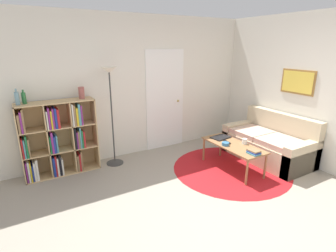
{
  "coord_description": "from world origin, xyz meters",
  "views": [
    {
      "loc": [
        -2.0,
        -1.95,
        2.06
      ],
      "look_at": [
        -0.03,
        1.42,
        0.85
      ],
      "focal_mm": 28.0,
      "sensor_mm": 36.0,
      "label": 1
    }
  ],
  "objects_px": {
    "floor_lamp": "(110,89)",
    "bottle_left": "(17,98)",
    "vase_on_shelf": "(81,93)",
    "laptop": "(221,137)",
    "cup": "(245,141)",
    "coffee_table": "(233,147)",
    "bottle_middle": "(24,98)",
    "couch": "(270,144)",
    "bowl": "(225,144)",
    "bookshelf": "(57,139)"
  },
  "relations": [
    {
      "from": "floor_lamp",
      "to": "bottle_left",
      "type": "xyz_separation_m",
      "value": [
        -1.37,
        0.08,
        -0.04
      ]
    },
    {
      "from": "floor_lamp",
      "to": "vase_on_shelf",
      "type": "xyz_separation_m",
      "value": [
        -0.45,
        0.09,
        -0.04
      ]
    },
    {
      "from": "laptop",
      "to": "cup",
      "type": "distance_m",
      "value": 0.46
    },
    {
      "from": "floor_lamp",
      "to": "bottle_left",
      "type": "bearing_deg",
      "value": 176.77
    },
    {
      "from": "coffee_table",
      "to": "bottle_middle",
      "type": "relative_size",
      "value": 5.36
    },
    {
      "from": "couch",
      "to": "bowl",
      "type": "distance_m",
      "value": 1.08
    },
    {
      "from": "bowl",
      "to": "bottle_left",
      "type": "relative_size",
      "value": 0.51
    },
    {
      "from": "bottle_left",
      "to": "coffee_table",
      "type": "bearing_deg",
      "value": -23.24
    },
    {
      "from": "bottle_left",
      "to": "bowl",
      "type": "bearing_deg",
      "value": -23.68
    },
    {
      "from": "bowl",
      "to": "bottle_left",
      "type": "distance_m",
      "value": 3.28
    },
    {
      "from": "cup",
      "to": "bottle_middle",
      "type": "bearing_deg",
      "value": 155.48
    },
    {
      "from": "coffee_table",
      "to": "cup",
      "type": "relative_size",
      "value": 12.1
    },
    {
      "from": "couch",
      "to": "cup",
      "type": "distance_m",
      "value": 0.77
    },
    {
      "from": "bookshelf",
      "to": "couch",
      "type": "distance_m",
      "value": 3.77
    },
    {
      "from": "floor_lamp",
      "to": "laptop",
      "type": "relative_size",
      "value": 4.75
    },
    {
      "from": "laptop",
      "to": "bowl",
      "type": "distance_m",
      "value": 0.37
    },
    {
      "from": "couch",
      "to": "bottle_middle",
      "type": "bearing_deg",
      "value": 160.52
    },
    {
      "from": "vase_on_shelf",
      "to": "coffee_table",
      "type": "bearing_deg",
      "value": -31.88
    },
    {
      "from": "bookshelf",
      "to": "cup",
      "type": "height_order",
      "value": "bookshelf"
    },
    {
      "from": "cup",
      "to": "bowl",
      "type": "bearing_deg",
      "value": 160.66
    },
    {
      "from": "coffee_table",
      "to": "bowl",
      "type": "xyz_separation_m",
      "value": [
        -0.14,
        0.04,
        0.07
      ]
    },
    {
      "from": "couch",
      "to": "vase_on_shelf",
      "type": "distance_m",
      "value": 3.49
    },
    {
      "from": "bottle_left",
      "to": "vase_on_shelf",
      "type": "xyz_separation_m",
      "value": [
        0.92,
        0.02,
        -0.0
      ]
    },
    {
      "from": "coffee_table",
      "to": "bottle_left",
      "type": "relative_size",
      "value": 4.75
    },
    {
      "from": "floor_lamp",
      "to": "coffee_table",
      "type": "xyz_separation_m",
      "value": [
        1.68,
        -1.23,
        -0.95
      ]
    },
    {
      "from": "floor_lamp",
      "to": "bottle_left",
      "type": "height_order",
      "value": "floor_lamp"
    },
    {
      "from": "floor_lamp",
      "to": "bowl",
      "type": "distance_m",
      "value": 2.14
    },
    {
      "from": "couch",
      "to": "vase_on_shelf",
      "type": "relative_size",
      "value": 8.12
    },
    {
      "from": "laptop",
      "to": "bottle_left",
      "type": "bearing_deg",
      "value": 162.84
    },
    {
      "from": "bottle_middle",
      "to": "laptop",
      "type": "bearing_deg",
      "value": -18.42
    },
    {
      "from": "laptop",
      "to": "bottle_middle",
      "type": "relative_size",
      "value": 1.71
    },
    {
      "from": "vase_on_shelf",
      "to": "bowl",
      "type": "bearing_deg",
      "value": -33.0
    },
    {
      "from": "couch",
      "to": "vase_on_shelf",
      "type": "bearing_deg",
      "value": 156.22
    },
    {
      "from": "bottle_middle",
      "to": "vase_on_shelf",
      "type": "bearing_deg",
      "value": -1.91
    },
    {
      "from": "laptop",
      "to": "floor_lamp",
      "type": "bearing_deg",
      "value": 152.96
    },
    {
      "from": "coffee_table",
      "to": "vase_on_shelf",
      "type": "height_order",
      "value": "vase_on_shelf"
    },
    {
      "from": "couch",
      "to": "coffee_table",
      "type": "bearing_deg",
      "value": 178.9
    },
    {
      "from": "couch",
      "to": "bowl",
      "type": "xyz_separation_m",
      "value": [
        -1.06,
        0.05,
        0.2
      ]
    },
    {
      "from": "floor_lamp",
      "to": "vase_on_shelf",
      "type": "height_order",
      "value": "floor_lamp"
    },
    {
      "from": "bowl",
      "to": "floor_lamp",
      "type": "bearing_deg",
      "value": 142.09
    },
    {
      "from": "laptop",
      "to": "bottle_left",
      "type": "relative_size",
      "value": 1.51
    },
    {
      "from": "bookshelf",
      "to": "coffee_table",
      "type": "height_order",
      "value": "bookshelf"
    },
    {
      "from": "floor_lamp",
      "to": "bowl",
      "type": "height_order",
      "value": "floor_lamp"
    },
    {
      "from": "bookshelf",
      "to": "couch",
      "type": "bearing_deg",
      "value": -21.02
    },
    {
      "from": "coffee_table",
      "to": "laptop",
      "type": "xyz_separation_m",
      "value": [
        0.03,
        0.36,
        0.06
      ]
    },
    {
      "from": "vase_on_shelf",
      "to": "couch",
      "type": "bearing_deg",
      "value": -23.78
    },
    {
      "from": "bookshelf",
      "to": "bottle_middle",
      "type": "bearing_deg",
      "value": 176.26
    },
    {
      "from": "couch",
      "to": "cup",
      "type": "xyz_separation_m",
      "value": [
        -0.74,
        -0.06,
        0.22
      ]
    },
    {
      "from": "couch",
      "to": "bottle_left",
      "type": "height_order",
      "value": "bottle_left"
    },
    {
      "from": "bowl",
      "to": "bottle_left",
      "type": "bearing_deg",
      "value": 156.32
    }
  ]
}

